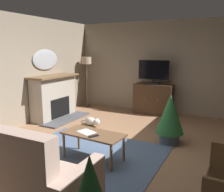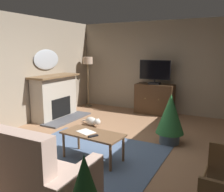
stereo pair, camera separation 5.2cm
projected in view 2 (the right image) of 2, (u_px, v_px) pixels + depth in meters
ground_plane at (105, 152)px, 4.57m from camera, size 5.79×7.27×0.04m
wall_back at (160, 67)px, 7.25m from camera, size 5.79×0.10×2.71m
wall_left at (4, 73)px, 5.52m from camera, size 0.10×7.27×2.71m
rug_central at (87, 155)px, 4.37m from camera, size 2.61×2.15×0.01m
fireplace at (55, 98)px, 6.67m from camera, size 0.91×1.57×1.19m
wall_mirror_oval at (47, 60)px, 6.59m from camera, size 0.06×0.95×0.55m
tv_cabinet at (154, 100)px, 7.14m from camera, size 1.11×0.50×0.88m
television at (155, 72)px, 6.94m from camera, size 0.91×0.20×0.70m
coffee_table at (93, 136)px, 4.13m from camera, size 1.10×0.59×0.48m
tv_remote at (93, 136)px, 3.94m from camera, size 0.13×0.17×0.02m
folded_newspaper at (86, 132)px, 4.17m from camera, size 0.36×0.31×0.01m
sofa_floral at (27, 180)px, 2.88m from camera, size 1.52×0.85×1.06m
potted_plant_leafy_by_curtain at (170, 117)px, 4.84m from camera, size 0.56×0.56×1.02m
cat at (92, 121)px, 6.06m from camera, size 0.66×0.31×0.23m
floor_lamp at (88, 66)px, 7.91m from camera, size 0.32×0.32×1.64m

